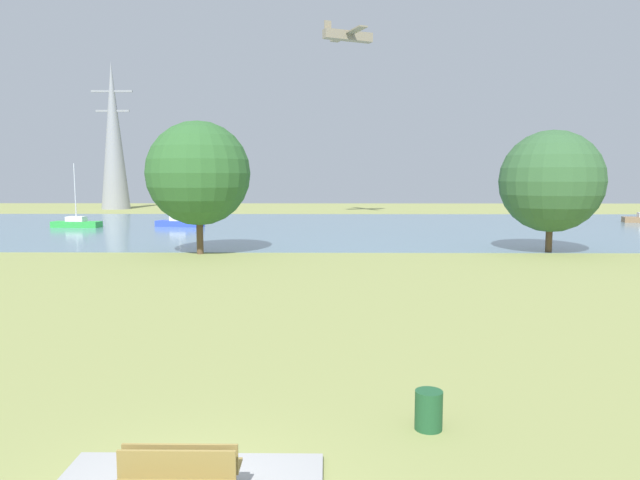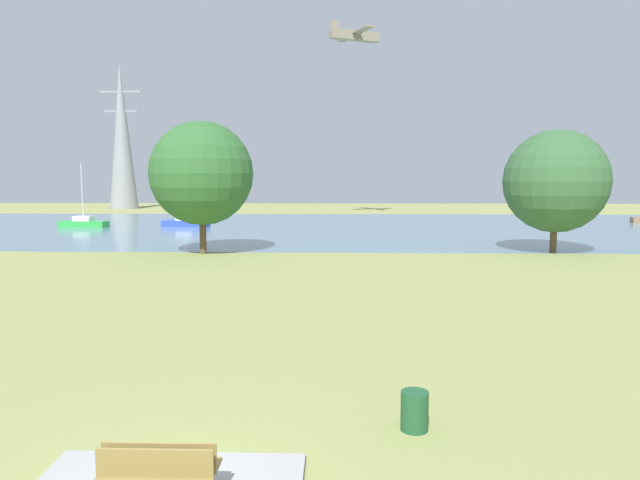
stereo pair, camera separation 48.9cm
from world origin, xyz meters
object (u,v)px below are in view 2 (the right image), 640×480
at_px(tree_east_far, 202,173).
at_px(electricity_pylon, 122,136).
at_px(light_aircraft, 354,35).
at_px(sailboat_green, 83,223).
at_px(bench_facing_water, 163,469).
at_px(litter_bin, 415,411).
at_px(sailboat_blue, 186,222).
at_px(tree_west_near, 556,181).

xyz_separation_m(tree_east_far, electricity_pylon, (-25.00, 53.15, 6.13)).
bearing_deg(light_aircraft, tree_east_far, -107.13).
bearing_deg(tree_east_far, sailboat_green, 130.45).
xyz_separation_m(bench_facing_water, light_aircraft, (4.81, 64.58, 21.90)).
distance_m(litter_bin, tree_east_far, 28.95).
xyz_separation_m(litter_bin, sailboat_green, (-27.25, 46.25, 0.06)).
relative_size(bench_facing_water, sailboat_blue, 0.23).
relative_size(tree_west_near, light_aircraft, 1.01).
distance_m(litter_bin, electricity_pylon, 87.92).
xyz_separation_m(sailboat_blue, tree_east_far, (6.63, -20.71, 4.83)).
bearing_deg(bench_facing_water, electricity_pylon, 110.72).
xyz_separation_m(bench_facing_water, electricity_pylon, (-31.12, 82.29, 10.96)).
distance_m(litter_bin, tree_west_near, 30.81).
distance_m(tree_east_far, light_aircraft, 40.83).
bearing_deg(sailboat_green, tree_east_far, -49.55).
bearing_deg(electricity_pylon, sailboat_green, -76.22).
bearing_deg(bench_facing_water, sailboat_blue, 104.35).
bearing_deg(light_aircraft, sailboat_green, -150.42).
xyz_separation_m(tree_west_near, electricity_pylon, (-48.40, 52.09, 6.65)).
bearing_deg(tree_east_far, light_aircraft, 72.87).
height_order(sailboat_green, tree_west_near, tree_west_near).
xyz_separation_m(tree_east_far, light_aircraft, (10.93, 35.44, 17.07)).
distance_m(bench_facing_water, sailboat_blue, 51.45).
height_order(bench_facing_water, light_aircraft, light_aircraft).
bearing_deg(sailboat_blue, litter_bin, -70.12).
relative_size(tree_west_near, electricity_pylon, 0.36).
bearing_deg(sailboat_green, tree_west_near, -24.88).
bearing_deg(litter_bin, tree_east_far, 111.49).
relative_size(sailboat_blue, tree_east_far, 0.90).
bearing_deg(electricity_pylon, sailboat_blue, -60.49).
bearing_deg(bench_facing_water, sailboat_green, 115.14).
distance_m(tree_west_near, light_aircraft, 40.58).
bearing_deg(tree_east_far, sailboat_blue, 107.77).
relative_size(litter_bin, tree_west_near, 0.10).
height_order(litter_bin, sailboat_green, sailboat_green).
bearing_deg(litter_bin, sailboat_blue, 109.88).
height_order(sailboat_blue, tree_east_far, tree_east_far).
xyz_separation_m(sailboat_green, tree_west_near, (40.20, -18.64, 4.32)).
height_order(bench_facing_water, tree_west_near, tree_west_near).
bearing_deg(tree_west_near, electricity_pylon, 132.90).
xyz_separation_m(litter_bin, tree_west_near, (12.94, 27.61, 4.38)).
height_order(litter_bin, sailboat_blue, sailboat_blue).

